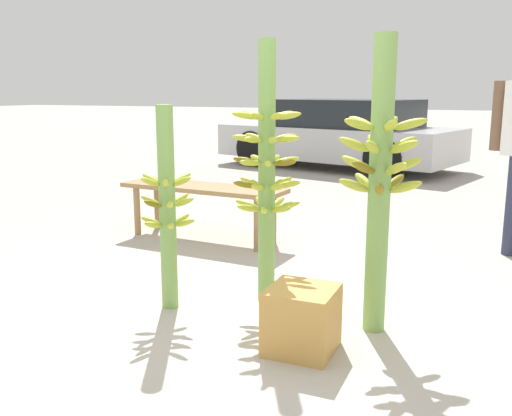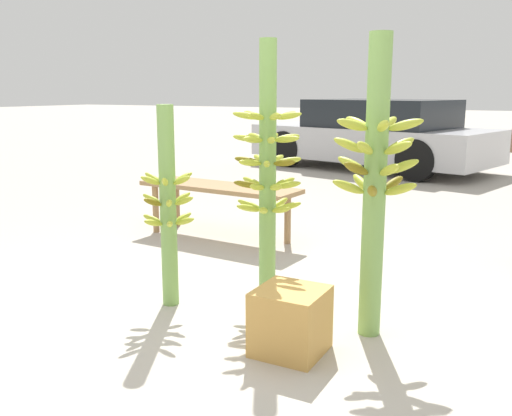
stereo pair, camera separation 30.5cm
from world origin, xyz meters
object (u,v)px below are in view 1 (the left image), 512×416
(banana_stalk_left, at_px, (167,208))
(banana_stalk_right, at_px, (380,180))
(produce_crate, at_px, (302,320))
(market_bench, at_px, (203,193))
(banana_stalk_center, at_px, (267,170))
(parked_car, at_px, (340,134))

(banana_stalk_left, xyz_separation_m, banana_stalk_right, (1.27, 0.16, 0.23))
(banana_stalk_left, height_order, produce_crate, banana_stalk_left)
(market_bench, bearing_deg, produce_crate, -45.43)
(banana_stalk_center, distance_m, market_bench, 1.74)
(market_bench, bearing_deg, banana_stalk_center, -43.42)
(banana_stalk_center, height_order, banana_stalk_right, banana_stalk_center)
(banana_stalk_center, xyz_separation_m, banana_stalk_right, (0.75, -0.20, 0.01))
(parked_car, relative_size, produce_crate, 12.85)
(produce_crate, bearing_deg, banana_stalk_left, 164.65)
(parked_car, bearing_deg, banana_stalk_center, -154.57)
(banana_stalk_left, bearing_deg, market_bench, 111.13)
(banana_stalk_left, relative_size, banana_stalk_right, 0.77)
(market_bench, bearing_deg, banana_stalk_left, -64.76)
(banana_stalk_center, xyz_separation_m, market_bench, (-1.14, 1.24, -0.43))
(parked_car, height_order, produce_crate, parked_car)
(banana_stalk_center, distance_m, parked_car, 6.75)
(market_bench, height_order, produce_crate, market_bench)
(banana_stalk_left, bearing_deg, banana_stalk_right, 7.17)
(banana_stalk_left, height_order, banana_stalk_center, banana_stalk_center)
(market_bench, bearing_deg, banana_stalk_right, -33.21)
(banana_stalk_right, bearing_deg, banana_stalk_left, -172.83)
(banana_stalk_center, xyz_separation_m, produce_crate, (0.46, -0.62, -0.69))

